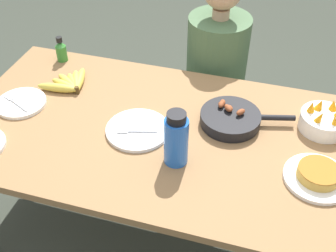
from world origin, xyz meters
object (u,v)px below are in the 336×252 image
(fruit_bowl_mango, at_px, (324,120))
(empty_plate_far_left, at_px, (21,103))
(skillet, at_px, (231,118))
(empty_plate_near_front, at_px, (138,130))
(banana_bunch, at_px, (70,83))
(hot_sauce_bottle, at_px, (61,50))
(frittata_plate_side, at_px, (318,176))
(person_figure, at_px, (214,90))
(water_bottle, at_px, (176,139))

(fruit_bowl_mango, bearing_deg, empty_plate_far_left, -170.72)
(skillet, relative_size, empty_plate_near_front, 1.48)
(banana_bunch, xyz_separation_m, skillet, (0.77, -0.05, 0.01))
(hot_sauce_bottle, bearing_deg, fruit_bowl_mango, -7.89)
(frittata_plate_side, height_order, fruit_bowl_mango, fruit_bowl_mango)
(hot_sauce_bottle, bearing_deg, empty_plate_far_left, -90.83)
(empty_plate_far_left, bearing_deg, frittata_plate_side, -4.11)
(empty_plate_far_left, bearing_deg, person_figure, 41.97)
(skillet, bearing_deg, empty_plate_near_front, -170.66)
(person_figure, bearing_deg, skillet, -73.10)
(empty_plate_near_front, bearing_deg, empty_plate_far_left, 177.50)
(hot_sauce_bottle, relative_size, person_figure, 0.11)
(frittata_plate_side, height_order, empty_plate_far_left, frittata_plate_side)
(empty_plate_far_left, distance_m, hot_sauce_bottle, 0.39)
(banana_bunch, height_order, empty_plate_far_left, banana_bunch)
(frittata_plate_side, height_order, person_figure, person_figure)
(frittata_plate_side, bearing_deg, person_figure, 124.16)
(skillet, bearing_deg, banana_bunch, 161.73)
(skillet, height_order, frittata_plate_side, skillet)
(frittata_plate_side, distance_m, water_bottle, 0.53)
(frittata_plate_side, xyz_separation_m, hot_sauce_bottle, (-1.27, 0.48, 0.04))
(water_bottle, bearing_deg, person_figure, 90.06)
(empty_plate_far_left, bearing_deg, skillet, 8.30)
(frittata_plate_side, distance_m, person_figure, 0.96)
(person_figure, bearing_deg, hot_sauce_bottle, -158.83)
(empty_plate_near_front, distance_m, hot_sauce_bottle, 0.69)
(skillet, xyz_separation_m, person_figure, (-0.16, 0.54, -0.27))
(banana_bunch, distance_m, hot_sauce_bottle, 0.25)
(water_bottle, distance_m, hot_sauce_bottle, 0.92)
(empty_plate_far_left, distance_m, water_bottle, 0.77)
(empty_plate_near_front, height_order, water_bottle, water_bottle)
(skillet, distance_m, water_bottle, 0.33)
(skillet, height_order, hot_sauce_bottle, hot_sauce_bottle)
(banana_bunch, bearing_deg, empty_plate_near_front, -27.15)
(fruit_bowl_mango, bearing_deg, water_bottle, -146.62)
(skillet, relative_size, empty_plate_far_left, 1.77)
(frittata_plate_side, distance_m, fruit_bowl_mango, 0.30)
(empty_plate_near_front, xyz_separation_m, hot_sauce_bottle, (-0.55, 0.41, 0.05))
(empty_plate_near_front, xyz_separation_m, fruit_bowl_mango, (0.73, 0.23, 0.03))
(fruit_bowl_mango, distance_m, hot_sauce_bottle, 1.29)
(fruit_bowl_mango, relative_size, water_bottle, 0.86)
(banana_bunch, height_order, hot_sauce_bottle, hot_sauce_bottle)
(fruit_bowl_mango, xyz_separation_m, hot_sauce_bottle, (-1.28, 0.18, 0.01))
(empty_plate_far_left, relative_size, person_figure, 0.19)
(banana_bunch, xyz_separation_m, person_figure, (0.60, 0.49, -0.26))
(banana_bunch, height_order, skillet, skillet)
(empty_plate_near_front, relative_size, fruit_bowl_mango, 1.34)
(hot_sauce_bottle, bearing_deg, water_bottle, -35.24)
(banana_bunch, distance_m, fruit_bowl_mango, 1.14)
(skillet, distance_m, frittata_plate_side, 0.42)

